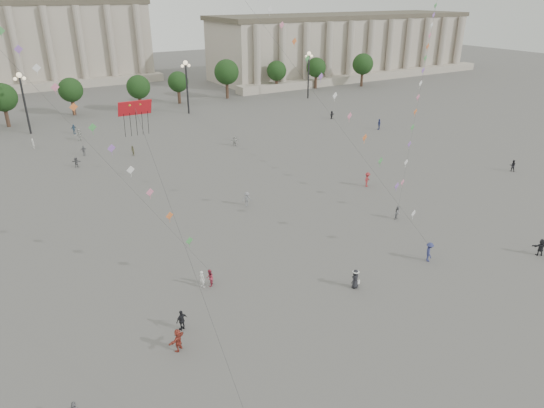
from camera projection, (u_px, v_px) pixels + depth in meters
ground at (348, 311)px, 38.33m from camera, size 360.00×360.00×0.00m
hall_east at (345, 45)px, 143.96m from camera, size 84.00×26.22×17.20m
hall_central at (53, 27)px, 133.92m from camera, size 48.30×34.30×35.50m
tree_row at (102, 88)px, 97.32m from camera, size 137.12×5.12×8.00m
lamp_post_mid_west at (22, 92)px, 83.18m from camera, size 2.00×0.90×10.65m
lamp_post_mid_east at (186, 77)px, 97.34m from camera, size 2.00×0.90×10.65m
lamp_post_far_east at (309, 66)px, 111.50m from camera, size 2.00×0.90×10.65m
person_crowd_0 at (74, 129)px, 85.70m from camera, size 1.07×0.64×1.71m
person_crowd_3 at (541, 247)px, 46.13m from camera, size 1.60×1.29×1.71m
person_crowd_4 at (79, 135)px, 82.06m from camera, size 1.64×1.66×1.91m
person_crowd_6 at (247, 199)px, 56.83m from camera, size 1.28×0.98×1.75m
person_crowd_7 at (235, 141)px, 79.07m from camera, size 1.61×0.84×1.65m
person_crowd_8 at (367, 180)px, 62.45m from camera, size 1.42×1.22×1.91m
person_crowd_9 at (332, 115)px, 95.75m from camera, size 1.53×1.02×1.58m
person_crowd_10 at (33, 143)px, 77.80m from camera, size 0.52×0.67×1.61m
person_crowd_12 at (76, 162)px, 69.44m from camera, size 1.39×1.10×1.48m
person_crowd_13 at (202, 279)px, 41.18m from camera, size 0.56×0.67×1.58m
person_crowd_15 at (513, 166)px, 67.85m from camera, size 1.00×1.02×1.65m
person_crowd_16 at (84, 150)px, 74.40m from camera, size 0.98×0.56×1.58m
person_crowd_18 at (379, 124)px, 88.37m from camera, size 0.92×1.23×1.95m
person_crowd_19 at (133, 151)px, 74.34m from camera, size 0.70×0.84×1.53m
tourist_2 at (178, 340)px, 33.88m from camera, size 1.61×1.29×1.72m
tourist_4 at (182, 320)px, 35.97m from camera, size 1.05×0.67×1.67m
kite_flyer_0 at (210, 278)px, 41.36m from camera, size 0.89×0.95×1.55m
kite_flyer_1 at (429, 252)px, 45.13m from camera, size 1.31×1.40×1.90m
kite_flyer_2 at (398, 213)px, 53.60m from camera, size 0.92×0.84×1.53m
hat_person at (355, 279)px, 41.05m from camera, size 0.97×0.78×1.72m
dragon_kite at (137, 121)px, 32.10m from camera, size 2.22×9.25×23.07m
kite_train_east at (430, 34)px, 67.57m from camera, size 35.06×28.22×54.74m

